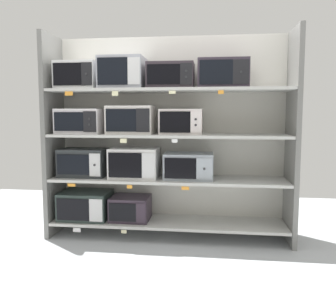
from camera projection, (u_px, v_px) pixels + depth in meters
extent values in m
cube|color=#B2B7BC|center=(153.00, 280.00, 2.85)|extent=(6.55, 6.00, 0.02)
cube|color=beige|center=(171.00, 135.00, 4.00)|extent=(2.75, 0.04, 2.24)
cube|color=slate|center=(53.00, 136.00, 3.89)|extent=(0.05, 0.51, 2.24)
cube|color=slate|center=(293.00, 138.00, 3.57)|extent=(0.05, 0.51, 2.24)
cube|color=beige|center=(168.00, 222.00, 3.82)|extent=(2.55, 0.51, 0.03)
cube|color=#273430|center=(86.00, 205.00, 3.92)|extent=(0.54, 0.42, 0.31)
cube|color=black|center=(73.00, 210.00, 3.72)|extent=(0.37, 0.01, 0.24)
cube|color=silver|center=(96.00, 210.00, 3.69)|extent=(0.15, 0.01, 0.24)
cube|color=#322733|center=(131.00, 208.00, 3.86)|extent=(0.43, 0.35, 0.26)
cube|color=black|center=(122.00, 212.00, 3.69)|extent=(0.30, 0.01, 0.20)
cube|color=#322733|center=(141.00, 213.00, 3.66)|extent=(0.10, 0.01, 0.21)
cube|color=white|center=(77.00, 230.00, 3.69)|extent=(0.08, 0.00, 0.04)
cube|color=beige|center=(124.00, 232.00, 3.63)|extent=(0.06, 0.00, 0.04)
cube|color=beige|center=(168.00, 179.00, 3.78)|extent=(2.55, 0.51, 0.03)
cube|color=#2B2F31|center=(84.00, 162.00, 3.88)|extent=(0.51, 0.33, 0.31)
cube|color=black|center=(73.00, 165.00, 3.72)|extent=(0.36, 0.01, 0.22)
cube|color=silver|center=(95.00, 165.00, 3.69)|extent=(0.12, 0.01, 0.25)
cylinder|color=#262628|center=(94.00, 165.00, 3.68)|extent=(0.02, 0.01, 0.02)
cube|color=silver|center=(135.00, 163.00, 3.80)|extent=(0.52, 0.39, 0.33)
cube|color=black|center=(125.00, 165.00, 3.61)|extent=(0.36, 0.01, 0.26)
cube|color=silver|center=(148.00, 166.00, 3.58)|extent=(0.13, 0.01, 0.26)
cube|color=#97A0A9|center=(189.00, 166.00, 3.73)|extent=(0.53, 0.34, 0.28)
cube|color=black|center=(180.00, 168.00, 3.57)|extent=(0.33, 0.01, 0.22)
cube|color=#97A0A9|center=(204.00, 169.00, 3.54)|extent=(0.16, 0.01, 0.22)
cylinder|color=#262628|center=(204.00, 169.00, 3.53)|extent=(0.02, 0.01, 0.02)
cube|color=orange|center=(71.00, 185.00, 3.65)|extent=(0.09, 0.00, 0.03)
cube|color=orange|center=(130.00, 187.00, 3.57)|extent=(0.06, 0.00, 0.04)
cube|color=orange|center=(185.00, 188.00, 3.50)|extent=(0.08, 0.00, 0.03)
cube|color=beige|center=(168.00, 135.00, 3.73)|extent=(2.55, 0.51, 0.03)
cube|color=silver|center=(81.00, 121.00, 3.83)|extent=(0.49, 0.39, 0.27)
cube|color=black|center=(69.00, 122.00, 3.64)|extent=(0.32, 0.01, 0.20)
cube|color=black|center=(90.00, 122.00, 3.61)|extent=(0.14, 0.01, 0.22)
cylinder|color=#262628|center=(89.00, 125.00, 3.61)|extent=(0.02, 0.01, 0.02)
cylinder|color=#262628|center=(89.00, 119.00, 3.60)|extent=(0.02, 0.01, 0.02)
cube|color=silver|center=(131.00, 120.00, 3.76)|extent=(0.49, 0.37, 0.30)
cube|color=black|center=(121.00, 120.00, 3.58)|extent=(0.32, 0.01, 0.24)
cube|color=black|center=(143.00, 120.00, 3.55)|extent=(0.14, 0.01, 0.24)
cube|color=silver|center=(181.00, 122.00, 3.70)|extent=(0.45, 0.34, 0.27)
cube|color=black|center=(175.00, 122.00, 3.53)|extent=(0.32, 0.01, 0.22)
cube|color=silver|center=(196.00, 122.00, 3.50)|extent=(0.11, 0.01, 0.21)
cylinder|color=#262628|center=(196.00, 125.00, 3.50)|extent=(0.02, 0.01, 0.02)
cylinder|color=#262628|center=(196.00, 119.00, 3.49)|extent=(0.02, 0.01, 0.02)
cube|color=beige|center=(123.00, 141.00, 3.53)|extent=(0.07, 0.00, 0.05)
cube|color=white|center=(175.00, 141.00, 3.47)|extent=(0.06, 0.00, 0.04)
cube|color=beige|center=(168.00, 90.00, 3.68)|extent=(2.55, 0.51, 0.03)
cube|color=silver|center=(79.00, 76.00, 3.78)|extent=(0.45, 0.36, 0.30)
cube|color=black|center=(67.00, 74.00, 3.60)|extent=(0.31, 0.01, 0.23)
cube|color=black|center=(87.00, 74.00, 3.58)|extent=(0.11, 0.01, 0.24)
cylinder|color=#262628|center=(86.00, 74.00, 3.57)|extent=(0.02, 0.01, 0.02)
cube|color=#9D9FA9|center=(123.00, 73.00, 3.72)|extent=(0.47, 0.41, 0.34)
cube|color=black|center=(112.00, 71.00, 3.52)|extent=(0.32, 0.01, 0.28)
cube|color=silver|center=(134.00, 71.00, 3.49)|extent=(0.13, 0.01, 0.27)
cube|color=#322A31|center=(171.00, 76.00, 3.66)|extent=(0.49, 0.36, 0.27)
cube|color=black|center=(163.00, 74.00, 3.48)|extent=(0.34, 0.01, 0.20)
cube|color=black|center=(186.00, 74.00, 3.46)|extent=(0.12, 0.01, 0.21)
cylinder|color=#262628|center=(186.00, 77.00, 3.45)|extent=(0.02, 0.01, 0.02)
cylinder|color=#262628|center=(186.00, 71.00, 3.44)|extent=(0.02, 0.01, 0.02)
cube|color=#332A36|center=(223.00, 74.00, 3.59)|extent=(0.52, 0.33, 0.30)
cube|color=black|center=(216.00, 72.00, 3.44)|extent=(0.33, 0.01, 0.24)
cube|color=black|center=(241.00, 72.00, 3.41)|extent=(0.16, 0.01, 0.24)
cylinder|color=#262628|center=(241.00, 72.00, 3.40)|extent=(0.02, 0.01, 0.02)
cube|color=orange|center=(69.00, 93.00, 3.55)|extent=(0.09, 0.00, 0.04)
cube|color=beige|center=(115.00, 93.00, 3.49)|extent=(0.07, 0.00, 0.05)
cube|color=beige|center=(172.00, 92.00, 3.42)|extent=(0.07, 0.00, 0.03)
cube|color=orange|center=(221.00, 92.00, 3.36)|extent=(0.06, 0.00, 0.04)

